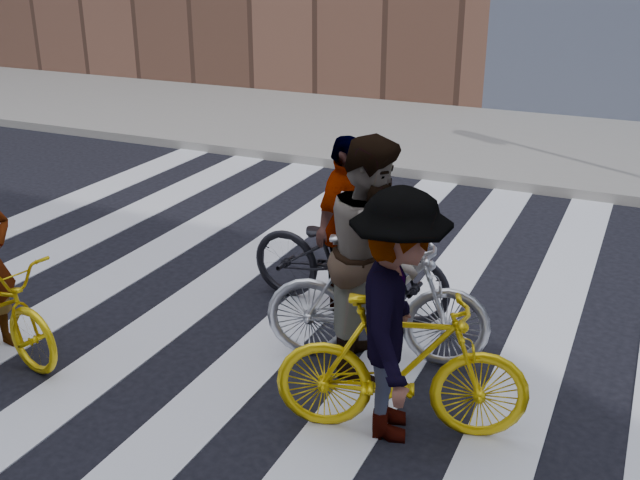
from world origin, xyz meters
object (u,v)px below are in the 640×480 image
Objects in this scene: bike_dark_rear at (349,257)px; rider_rear at (344,225)px; bike_yellow_right at (402,367)px; rider_mid at (373,254)px; bike_silver_mid at (377,301)px; rider_right at (397,317)px.

rider_rear reaches higher than bike_dark_rear.
rider_mid is (-0.56, 0.87, 0.44)m from bike_yellow_right.
bike_yellow_right is at bearing -164.80° from bike_silver_mid.
rider_right reaches higher than rider_rear.
bike_dark_rear is 2.04m from rider_right.
bike_silver_mid is 1.01m from bike_yellow_right.
rider_rear reaches higher than bike_yellow_right.
bike_silver_mid is 0.42m from rider_mid.
rider_mid reaches higher than rider_right.
bike_yellow_right is 0.88× the size of bike_dark_rear.
rider_rear is at bearing 17.04° from bike_yellow_right.
rider_rear is at bearing 92.28° from bike_dark_rear.
bike_silver_mid is 0.96× the size of rider_mid.
rider_rear is (-1.17, 1.69, 0.32)m from bike_yellow_right.
rider_mid is 1.14× the size of rider_rear.
bike_dark_rear is at bearing 15.88° from bike_yellow_right.
bike_silver_mid is at bearing 13.07° from bike_yellow_right.
rider_mid is at bearing -143.87° from bike_dark_rear.
rider_mid is 1.06× the size of rider_right.
bike_silver_mid is 1.04× the size of bike_yellow_right.
bike_silver_mid reaches higher than bike_dark_rear.
rider_right is at bearing -167.31° from bike_silver_mid.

